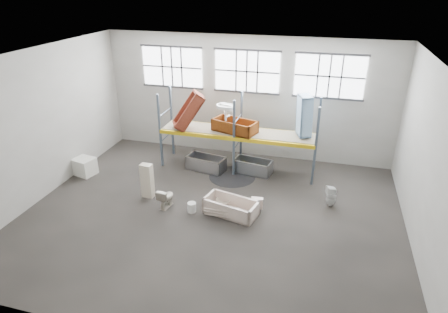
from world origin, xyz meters
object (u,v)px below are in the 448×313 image
(toilet_white, at_px, (331,196))
(rust_tub_flat, at_px, (235,126))
(bathtub_beige, at_px, (231,207))
(steel_tub_left, at_px, (206,163))
(carton_near, at_px, (85,166))
(cistern_tall, at_px, (147,181))
(toilet_beige, at_px, (166,197))
(blue_tub_upright, at_px, (304,116))
(steel_tub_right, at_px, (253,166))
(bucket, at_px, (192,207))

(toilet_white, xyz_separation_m, rust_tub_flat, (-3.80, 1.85, 1.45))
(bathtub_beige, height_order, steel_tub_left, steel_tub_left)
(carton_near, bearing_deg, cistern_tall, -16.21)
(steel_tub_left, relative_size, carton_near, 1.96)
(toilet_beige, bearing_deg, cistern_tall, -18.64)
(cistern_tall, height_order, blue_tub_upright, blue_tub_upright)
(steel_tub_right, bearing_deg, cistern_tall, -138.75)
(bathtub_beige, bearing_deg, toilet_beige, -162.21)
(steel_tub_right, bearing_deg, toilet_beige, -125.54)
(cistern_tall, xyz_separation_m, blue_tub_upright, (4.95, 3.16, 1.77))
(steel_tub_right, xyz_separation_m, blue_tub_upright, (1.78, 0.38, 2.13))
(rust_tub_flat, relative_size, carton_near, 2.21)
(cistern_tall, bearing_deg, steel_tub_left, 68.10)
(bathtub_beige, height_order, toilet_white, toilet_white)
(bucket, bearing_deg, rust_tub_flat, 80.48)
(toilet_white, bearing_deg, bathtub_beige, -89.23)
(bathtub_beige, bearing_deg, rust_tub_flat, 115.64)
(carton_near, bearing_deg, toilet_beige, -18.69)
(steel_tub_left, bearing_deg, cistern_tall, -117.37)
(bucket, bearing_deg, steel_tub_left, 99.05)
(toilet_beige, xyz_separation_m, bucket, (0.93, -0.08, -0.18))
(steel_tub_left, relative_size, bucket, 4.54)
(toilet_beige, distance_m, steel_tub_left, 3.02)
(steel_tub_left, xyz_separation_m, steel_tub_right, (1.86, 0.24, -0.01))
(steel_tub_left, bearing_deg, rust_tub_flat, 19.94)
(toilet_beige, bearing_deg, steel_tub_right, -117.15)
(steel_tub_left, distance_m, steel_tub_right, 1.87)
(toilet_beige, distance_m, bucket, 0.95)
(blue_tub_upright, xyz_separation_m, bucket, (-3.14, -3.68, -2.23))
(cistern_tall, bearing_deg, carton_near, 169.27)
(rust_tub_flat, distance_m, bucket, 3.87)
(steel_tub_right, bearing_deg, carton_near, -163.44)
(bathtub_beige, height_order, bucket, bathtub_beige)
(rust_tub_flat, bearing_deg, blue_tub_upright, 5.24)
(steel_tub_left, xyz_separation_m, bucket, (0.49, -3.06, -0.11))
(toilet_white, relative_size, steel_tub_right, 0.50)
(bathtub_beige, relative_size, bucket, 5.19)
(bathtub_beige, xyz_separation_m, blue_tub_upright, (1.88, 3.44, 2.14))
(steel_tub_left, height_order, rust_tub_flat, rust_tub_flat)
(toilet_beige, bearing_deg, rust_tub_flat, -105.79)
(blue_tub_upright, height_order, bucket, blue_tub_upright)
(rust_tub_flat, bearing_deg, steel_tub_right, -10.42)
(steel_tub_right, height_order, bucket, steel_tub_right)
(carton_near, bearing_deg, blue_tub_upright, 15.59)
(cistern_tall, relative_size, steel_tub_right, 0.86)
(steel_tub_right, distance_m, blue_tub_upright, 2.80)
(rust_tub_flat, relative_size, blue_tub_upright, 1.11)
(toilet_white, bearing_deg, steel_tub_right, -142.29)
(blue_tub_upright, bearing_deg, cistern_tall, -147.41)
(rust_tub_flat, xyz_separation_m, carton_near, (-5.51, -2.02, -1.49))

